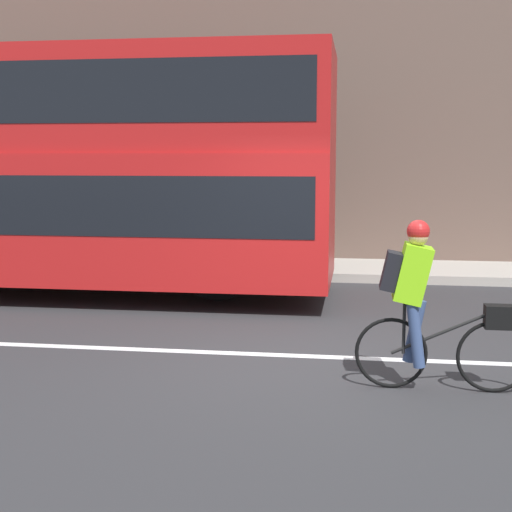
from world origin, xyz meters
TOP-DOWN VIEW (x-y plane):
  - ground_plane at (0.00, 0.00)m, footprint 80.00×80.00m
  - road_center_line at (0.00, 0.08)m, footprint 50.00×0.14m
  - sidewalk_curb at (0.00, 5.78)m, footprint 60.00×1.95m
  - building_facade at (0.00, 6.91)m, footprint 60.00×0.30m
  - bus at (-4.41, 3.09)m, footprint 9.25×2.43m
  - cyclist_on_bike at (1.24, -0.88)m, footprint 1.63×0.32m
  - trash_bin at (-4.97, 5.68)m, footprint 0.52×0.52m
  - street_sign_post at (-3.10, 5.68)m, footprint 0.36×0.09m

SIDE VIEW (x-z plane):
  - ground_plane at x=0.00m, z-range 0.00..0.00m
  - road_center_line at x=0.00m, z-range 0.00..0.01m
  - sidewalk_curb at x=0.00m, z-range 0.00..0.16m
  - trash_bin at x=-4.97m, z-range 0.16..1.08m
  - cyclist_on_bike at x=1.24m, z-range 0.06..1.69m
  - street_sign_post at x=-3.10m, z-range 0.30..2.52m
  - bus at x=-4.41m, z-range 0.22..3.99m
  - building_facade at x=0.00m, z-range 0.00..6.34m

